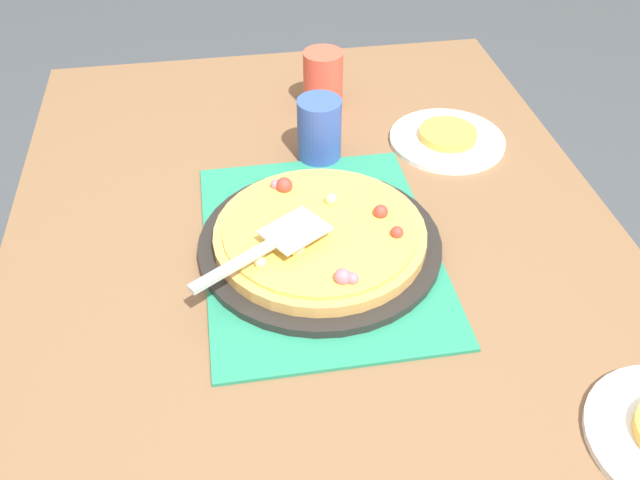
{
  "coord_description": "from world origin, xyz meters",
  "views": [
    {
      "loc": [
        0.79,
        -0.13,
        1.47
      ],
      "look_at": [
        0.0,
        0.0,
        0.77
      ],
      "focal_mm": 38.22,
      "sensor_mm": 36.0,
      "label": 1
    }
  ],
  "objects_px": {
    "cup_far": "(323,80)",
    "pizza_server": "(270,245)",
    "plate_far_right": "(447,140)",
    "served_slice_right": "(448,134)",
    "cup_near": "(319,130)",
    "pizza": "(320,234)",
    "pizza_pan": "(320,243)"
  },
  "relations": [
    {
      "from": "plate_far_right",
      "to": "cup_far",
      "type": "distance_m",
      "value": 0.28
    },
    {
      "from": "plate_far_right",
      "to": "pizza_server",
      "type": "relative_size",
      "value": 1.02
    },
    {
      "from": "plate_far_right",
      "to": "pizza_server",
      "type": "bearing_deg",
      "value": -49.4
    },
    {
      "from": "pizza_pan",
      "to": "plate_far_right",
      "type": "height_order",
      "value": "pizza_pan"
    },
    {
      "from": "served_slice_right",
      "to": "cup_far",
      "type": "height_order",
      "value": "cup_far"
    },
    {
      "from": "pizza_pan",
      "to": "served_slice_right",
      "type": "xyz_separation_m",
      "value": [
        -0.27,
        0.29,
        0.01
      ]
    },
    {
      "from": "cup_near",
      "to": "pizza_server",
      "type": "relative_size",
      "value": 0.56
    },
    {
      "from": "plate_far_right",
      "to": "served_slice_right",
      "type": "relative_size",
      "value": 2.0
    },
    {
      "from": "plate_far_right",
      "to": "cup_near",
      "type": "distance_m",
      "value": 0.26
    },
    {
      "from": "cup_far",
      "to": "cup_near",
      "type": "bearing_deg",
      "value": -11.58
    },
    {
      "from": "pizza_pan",
      "to": "served_slice_right",
      "type": "height_order",
      "value": "served_slice_right"
    },
    {
      "from": "pizza",
      "to": "served_slice_right",
      "type": "distance_m",
      "value": 0.4
    },
    {
      "from": "cup_far",
      "to": "pizza_server",
      "type": "distance_m",
      "value": 0.52
    },
    {
      "from": "plate_far_right",
      "to": "cup_near",
      "type": "xyz_separation_m",
      "value": [
        0.01,
        -0.25,
        0.06
      ]
    },
    {
      "from": "pizza_server",
      "to": "cup_far",
      "type": "bearing_deg",
      "value": 161.95
    },
    {
      "from": "served_slice_right",
      "to": "cup_far",
      "type": "xyz_separation_m",
      "value": [
        -0.17,
        -0.21,
        0.04
      ]
    },
    {
      "from": "pizza_pan",
      "to": "cup_far",
      "type": "bearing_deg",
      "value": 169.88
    },
    {
      "from": "served_slice_right",
      "to": "pizza_server",
      "type": "xyz_separation_m",
      "value": [
        0.32,
        -0.37,
        0.05
      ]
    },
    {
      "from": "plate_far_right",
      "to": "pizza_server",
      "type": "height_order",
      "value": "pizza_server"
    },
    {
      "from": "served_slice_right",
      "to": "cup_far",
      "type": "bearing_deg",
      "value": -128.85
    },
    {
      "from": "pizza_server",
      "to": "cup_near",
      "type": "bearing_deg",
      "value": 158.28
    },
    {
      "from": "plate_far_right",
      "to": "served_slice_right",
      "type": "bearing_deg",
      "value": 0.0
    },
    {
      "from": "cup_far",
      "to": "pizza_server",
      "type": "height_order",
      "value": "cup_far"
    },
    {
      "from": "pizza",
      "to": "plate_far_right",
      "type": "xyz_separation_m",
      "value": [
        -0.27,
        0.29,
        -0.03
      ]
    },
    {
      "from": "plate_far_right",
      "to": "served_slice_right",
      "type": "xyz_separation_m",
      "value": [
        0.0,
        0.0,
        0.01
      ]
    },
    {
      "from": "cup_near",
      "to": "pizza_server",
      "type": "xyz_separation_m",
      "value": [
        0.31,
        -0.12,
        0.01
      ]
    },
    {
      "from": "plate_far_right",
      "to": "pizza_pan",
      "type": "bearing_deg",
      "value": -47.54
    },
    {
      "from": "pizza",
      "to": "pizza_server",
      "type": "height_order",
      "value": "pizza_server"
    },
    {
      "from": "pizza",
      "to": "cup_near",
      "type": "bearing_deg",
      "value": 170.95
    },
    {
      "from": "plate_far_right",
      "to": "cup_far",
      "type": "bearing_deg",
      "value": -128.85
    },
    {
      "from": "pizza",
      "to": "served_slice_right",
      "type": "xyz_separation_m",
      "value": [
        -0.27,
        0.29,
        -0.02
      ]
    },
    {
      "from": "pizza_pan",
      "to": "plate_far_right",
      "type": "bearing_deg",
      "value": 132.46
    }
  ]
}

